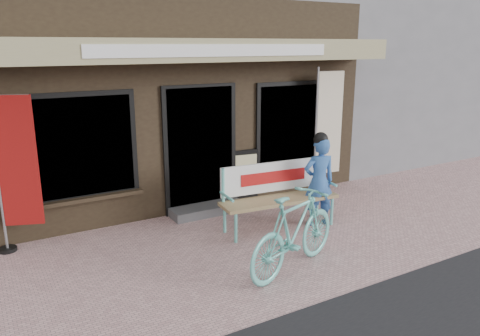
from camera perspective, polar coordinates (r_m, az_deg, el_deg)
ground at (r=6.75m, az=2.71°, el=-10.02°), size 70.00×70.00×0.00m
storefront at (r=10.64m, az=-12.24°, el=15.36°), size 7.00×6.77×6.00m
neighbor_right_near at (r=15.92m, az=18.53°, el=13.98°), size 10.00×7.00×5.60m
bench at (r=7.41m, az=4.50°, el=-2.71°), size 1.95×0.67×1.03m
person at (r=7.56m, az=9.61°, el=-1.44°), size 0.59×0.46×1.52m
bicycle at (r=6.04m, az=6.62°, el=-7.73°), size 1.83×1.04×1.06m
nobori_red at (r=7.06m, az=-25.74°, el=-0.28°), size 0.67×0.36×2.28m
nobori_cream at (r=9.06m, az=10.51°, el=4.57°), size 0.72×0.29×2.44m
menu_stand at (r=8.61m, az=0.61°, el=-0.89°), size 0.50×0.17×0.98m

